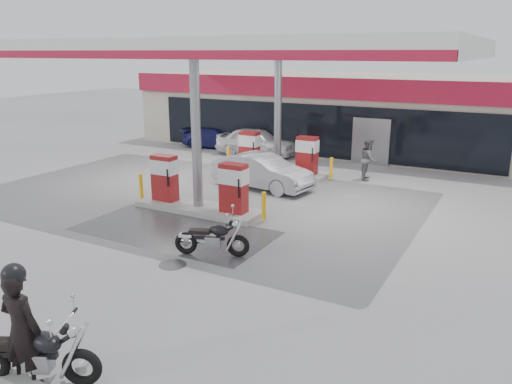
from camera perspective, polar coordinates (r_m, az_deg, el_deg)
ground at (r=15.56m, az=-10.81°, el=-4.09°), size 90.00×90.00×0.00m
wet_patch at (r=15.26m, az=-9.35°, el=-4.41°), size 6.00×3.00×0.00m
drain_cover at (r=12.94m, az=-9.51°, el=-8.19°), size 0.70×0.70×0.01m
store_building at (r=28.92m, az=9.58°, el=9.18°), size 22.00×8.22×4.00m
canopy at (r=18.76m, az=-1.61°, el=15.94°), size 16.00×10.02×5.51m
pump_island_near at (r=16.85m, az=-6.64°, el=0.17°), size 5.14×1.30×1.78m
pump_island_far at (r=21.87m, az=2.45°, el=3.87°), size 5.14×1.30×1.78m
main_motorcycle at (r=9.12m, az=-23.73°, el=-16.81°), size 2.05×1.15×1.12m
biker_main at (r=8.96m, az=-25.25°, el=-13.98°), size 0.78×0.57×1.97m
parked_motorcycle at (r=13.21m, az=-4.93°, el=-5.37°), size 1.94×0.97×1.04m
sedan_white at (r=25.93m, az=0.04°, el=5.78°), size 4.34×2.07×1.43m
attendant at (r=21.43m, az=12.75°, el=3.69°), size 0.83×0.97×1.74m
hatchback_silver at (r=19.56m, az=0.69°, el=2.37°), size 4.27×1.96×1.36m
parked_car_left at (r=28.17m, az=-4.62°, el=6.18°), size 4.02×2.28×1.10m
parked_car_right at (r=26.12m, az=17.35°, el=4.64°), size 3.59×1.67×0.99m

